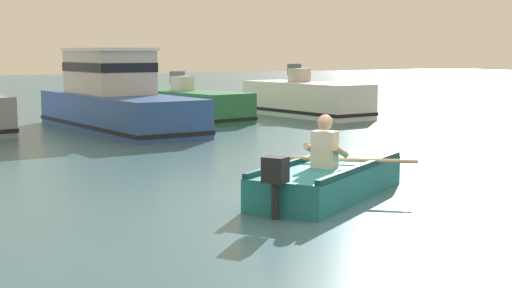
# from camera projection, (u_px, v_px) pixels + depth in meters

# --- Properties ---
(ground_plane) EXTENTS (120.00, 120.00, 0.00)m
(ground_plane) POSITION_uv_depth(u_px,v_px,m) (360.00, 208.00, 9.97)
(ground_plane) COLOR #386070
(rowboat_with_person) EXTENTS (3.41, 2.55, 1.19)m
(rowboat_with_person) POSITION_uv_depth(u_px,v_px,m) (331.00, 179.00, 10.80)
(rowboat_with_person) COLOR #1E727A
(rowboat_with_person) RESTS_ON ground
(moored_boat_blue) EXTENTS (2.49, 6.73, 2.16)m
(moored_boat_blue) POSITION_uv_depth(u_px,v_px,m) (115.00, 100.00, 19.94)
(moored_boat_blue) COLOR #2D519E
(moored_boat_blue) RESTS_ON ground
(moored_boat_green) EXTENTS (2.42, 4.75, 1.46)m
(moored_boat_green) POSITION_uv_depth(u_px,v_px,m) (189.00, 106.00, 22.77)
(moored_boat_green) COLOR #287042
(moored_boat_green) RESTS_ON ground
(moored_boat_white) EXTENTS (2.12, 5.02, 1.66)m
(moored_boat_white) POSITION_uv_depth(u_px,v_px,m) (306.00, 100.00, 24.15)
(moored_boat_white) COLOR white
(moored_boat_white) RESTS_ON ground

